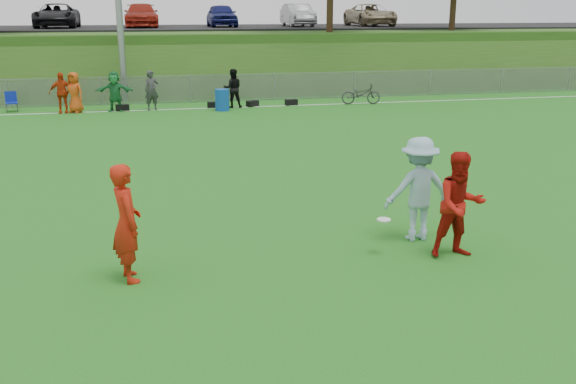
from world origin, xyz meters
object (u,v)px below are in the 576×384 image
object	(u,v)px
player_red_center	(460,205)
bicycle	(361,94)
frisbee	(384,220)
recycling_bin	(222,100)
player_blue	(418,189)
player_red_left	(127,223)

from	to	relation	value
player_red_center	bicycle	bearing A→B (deg)	77.85
frisbee	recycling_bin	xyz separation A→B (m)	(-0.75, 17.36, -0.19)
player_blue	bicycle	xyz separation A→B (m)	(4.79, 17.30, -0.52)
frisbee	bicycle	size ratio (longest dim) A/B	0.14
player_red_left	player_red_center	world-z (taller)	player_red_left
player_red_center	frisbee	bearing A→B (deg)	164.86
player_red_left	bicycle	size ratio (longest dim) A/B	1.09
player_red_center	bicycle	world-z (taller)	player_red_center
frisbee	recycling_bin	world-z (taller)	recycling_bin
frisbee	bicycle	bearing A→B (deg)	72.37
player_red_left	player_red_center	size ratio (longest dim) A/B	1.02
player_blue	recycling_bin	xyz separation A→B (m)	(-1.65, 16.76, -0.53)
player_red_center	bicycle	xyz separation A→B (m)	(4.44, 18.27, -0.48)
frisbee	bicycle	xyz separation A→B (m)	(5.69, 17.90, -0.18)
player_red_center	recycling_bin	bearing A→B (deg)	97.94
player_blue	frisbee	xyz separation A→B (m)	(-0.89, -0.60, -0.34)
player_red_left	frisbee	xyz separation A→B (m)	(4.40, 0.15, -0.32)
bicycle	player_blue	bearing A→B (deg)	172.33
recycling_bin	bicycle	bearing A→B (deg)	4.73
player_blue	recycling_bin	distance (m)	16.85
frisbee	player_red_center	bearing A→B (deg)	-16.65
player_blue	recycling_bin	size ratio (longest dim) A/B	2.16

